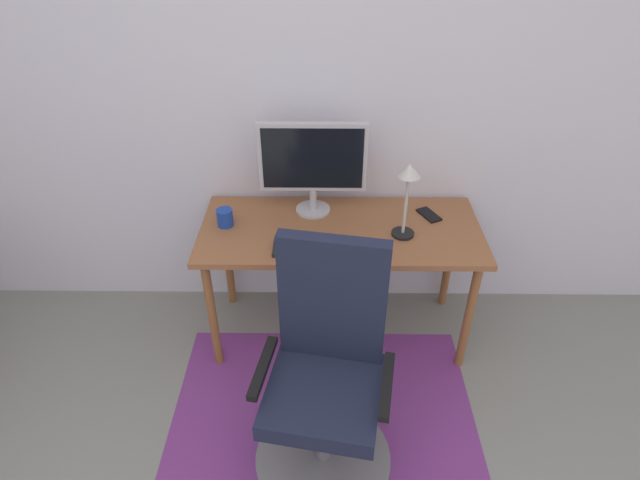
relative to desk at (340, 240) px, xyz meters
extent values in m
cube|color=silver|center=(-0.32, 0.38, 0.67)|extent=(6.00, 0.10, 2.60)
cube|color=#72337B|center=(-0.08, -0.73, -0.62)|extent=(1.45, 1.38, 0.01)
cube|color=brown|center=(0.00, 0.00, 0.06)|extent=(1.40, 0.61, 0.03)
cylinder|color=brown|center=(-0.64, -0.25, -0.29)|extent=(0.04, 0.04, 0.67)
cylinder|color=brown|center=(0.64, -0.25, -0.29)|extent=(0.04, 0.04, 0.67)
cylinder|color=brown|center=(-0.64, 0.25, -0.29)|extent=(0.04, 0.04, 0.67)
cylinder|color=brown|center=(0.64, 0.25, -0.29)|extent=(0.04, 0.04, 0.67)
cylinder|color=#B2B2B7|center=(-0.14, 0.17, 0.08)|extent=(0.18, 0.18, 0.01)
cylinder|color=#B2B2B7|center=(-0.14, 0.17, 0.14)|extent=(0.04, 0.04, 0.12)
cube|color=#B7B7BC|center=(-0.14, 0.17, 0.38)|extent=(0.53, 0.04, 0.36)
cube|color=black|center=(-0.14, 0.15, 0.38)|extent=(0.49, 0.00, 0.32)
cube|color=black|center=(-0.11, -0.19, 0.08)|extent=(0.43, 0.13, 0.02)
ellipsoid|color=black|center=(0.19, -0.19, 0.09)|extent=(0.06, 0.10, 0.03)
cylinder|color=#183B9A|center=(-0.58, 0.02, 0.12)|extent=(0.08, 0.08, 0.09)
cube|color=black|center=(0.46, 0.12, 0.08)|extent=(0.12, 0.16, 0.01)
cylinder|color=black|center=(0.30, -0.06, 0.08)|extent=(0.11, 0.11, 0.01)
cylinder|color=beige|center=(0.30, -0.06, 0.24)|extent=(0.02, 0.02, 0.31)
cone|color=beige|center=(0.30, -0.06, 0.43)|extent=(0.11, 0.11, 0.06)
cylinder|color=slate|center=(-0.08, -0.83, -0.60)|extent=(0.59, 0.59, 0.05)
cylinder|color=slate|center=(-0.08, -0.83, -0.39)|extent=(0.06, 0.06, 0.37)
cube|color=#191E33|center=(-0.08, -0.83, -0.17)|extent=(0.51, 0.51, 0.08)
cube|color=#191E33|center=(-0.05, -0.64, 0.16)|extent=(0.43, 0.13, 0.58)
cube|color=black|center=(-0.32, -0.78, -0.06)|extent=(0.09, 0.31, 0.03)
cube|color=black|center=(0.16, -0.87, -0.06)|extent=(0.09, 0.31, 0.03)
camera|label=1|loc=(-0.08, -2.16, 1.50)|focal=29.25mm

